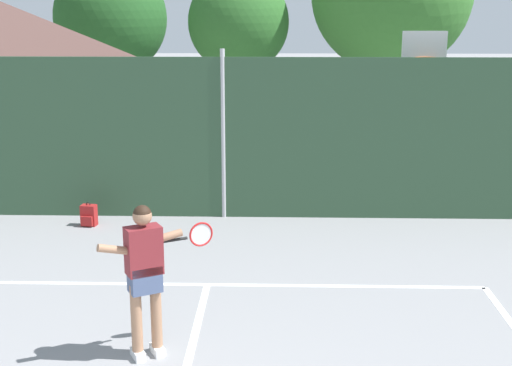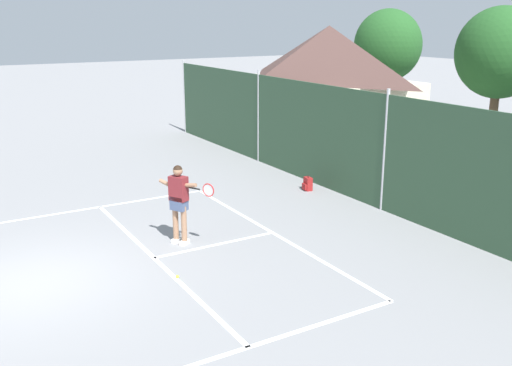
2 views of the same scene
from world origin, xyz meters
name	(u,v)px [view 1 (image 1 of 2)]	position (x,y,z in m)	size (l,w,h in m)	color
chainlink_fence	(223,139)	(0.00, 9.00, 1.56)	(26.09, 0.09, 3.26)	#2D4C33
basketball_hoop	(421,92)	(4.01, 10.31, 2.31)	(0.90, 0.67, 3.55)	yellow
treeline_backdrop	(281,9)	(1.14, 19.14, 3.97)	(25.61, 4.66, 7.07)	brown
tennis_player	(145,267)	(-0.48, 3.32, 1.11)	(1.24, 0.83, 1.85)	silver
backpack_red	(89,216)	(-2.51, 8.34, 0.19)	(0.30, 0.28, 0.46)	maroon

